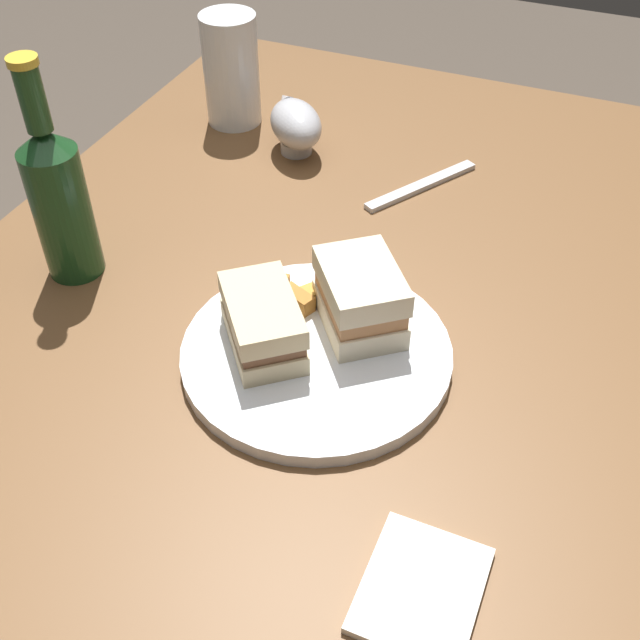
# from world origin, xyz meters

# --- Properties ---
(ground_plane) EXTENTS (6.00, 6.00, 0.00)m
(ground_plane) POSITION_xyz_m (0.00, 0.00, 0.00)
(ground_plane) COLOR #4C4238
(dining_table) EXTENTS (1.27, 0.89, 0.73)m
(dining_table) POSITION_xyz_m (0.00, 0.00, 0.37)
(dining_table) COLOR brown
(dining_table) RESTS_ON ground
(plate) EXTENTS (0.27, 0.27, 0.02)m
(plate) POSITION_xyz_m (-0.05, -0.01, 0.74)
(plate) COLOR white
(plate) RESTS_ON dining_table
(sandwich_half_left) EXTENTS (0.13, 0.12, 0.07)m
(sandwich_half_left) POSITION_xyz_m (-0.00, -0.04, 0.78)
(sandwich_half_left) COLOR beige
(sandwich_half_left) RESTS_ON plate
(sandwich_half_right) EXTENTS (0.13, 0.12, 0.06)m
(sandwich_half_right) POSITION_xyz_m (-0.07, 0.04, 0.78)
(sandwich_half_right) COLOR beige
(sandwich_half_right) RESTS_ON plate
(potato_wedge_front) EXTENTS (0.06, 0.05, 0.02)m
(potato_wedge_front) POSITION_xyz_m (0.03, 0.01, 0.76)
(potato_wedge_front) COLOR gold
(potato_wedge_front) RESTS_ON plate
(potato_wedge_middle) EXTENTS (0.03, 0.04, 0.02)m
(potato_wedge_middle) POSITION_xyz_m (0.00, 0.03, 0.76)
(potato_wedge_middle) COLOR #AD702D
(potato_wedge_middle) RESTS_ON plate
(potato_wedge_back) EXTENTS (0.05, 0.05, 0.02)m
(potato_wedge_back) POSITION_xyz_m (-0.01, 0.05, 0.76)
(potato_wedge_back) COLOR #AD702D
(potato_wedge_back) RESTS_ON plate
(potato_wedge_left_edge) EXTENTS (0.05, 0.03, 0.02)m
(potato_wedge_left_edge) POSITION_xyz_m (0.01, 0.06, 0.76)
(potato_wedge_left_edge) COLOR #AD702D
(potato_wedge_left_edge) RESTS_ON plate
(pint_glass) EXTENTS (0.08, 0.08, 0.16)m
(pint_glass) POSITION_xyz_m (0.36, 0.29, 0.80)
(pint_glass) COLOR white
(pint_glass) RESTS_ON dining_table
(gravy_boat) EXTENTS (0.12, 0.12, 0.07)m
(gravy_boat) POSITION_xyz_m (0.32, 0.17, 0.78)
(gravy_boat) COLOR #B7B7BC
(gravy_boat) RESTS_ON dining_table
(cider_bottle) EXTENTS (0.06, 0.06, 0.25)m
(cider_bottle) POSITION_xyz_m (-0.02, 0.30, 0.83)
(cider_bottle) COLOR #19421E
(cider_bottle) RESTS_ON dining_table
(napkin) EXTENTS (0.11, 0.09, 0.01)m
(napkin) POSITION_xyz_m (-0.25, -0.19, 0.74)
(napkin) COLOR silver
(napkin) RESTS_ON dining_table
(fork) EXTENTS (0.16, 0.11, 0.01)m
(fork) POSITION_xyz_m (0.29, -0.02, 0.74)
(fork) COLOR silver
(fork) RESTS_ON dining_table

